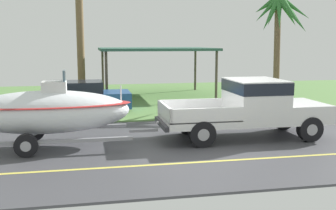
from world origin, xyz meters
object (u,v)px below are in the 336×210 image
Objects in this scene: carport_awning at (156,50)px; palm_tree_far_left at (79,1)px; parked_sedan_near at (78,97)px; pickup_truck_towing at (254,105)px; palm_tree_mid at (281,18)px; boat_on_trailer at (46,112)px.

palm_tree_far_left is (-4.19, -0.50, 2.59)m from carport_awning.
carport_awning reaches higher than parked_sedan_near.
pickup_truck_towing is 12.41m from palm_tree_far_left.
pickup_truck_towing is 8.46m from parked_sedan_near.
palm_tree_far_left reaches higher than palm_tree_mid.
palm_tree_mid reaches higher than boat_on_trailer.
carport_awning is (5.16, 10.76, 1.57)m from boat_on_trailer.
parked_sedan_near is 6.59m from carport_awning.
palm_tree_far_left is (0.97, 10.26, 4.16)m from boat_on_trailer.
palm_tree_far_left is (-9.39, 4.37, 0.98)m from palm_tree_mid.
palm_tree_far_left reaches higher than pickup_truck_towing.
palm_tree_mid is at bearing -24.97° from palm_tree_far_left.
parked_sedan_near is at bearing -133.59° from carport_awning.
pickup_truck_towing is at bearing -82.54° from carport_awning.
boat_on_trailer is 0.83× the size of palm_tree_far_left.
carport_awning reaches higher than pickup_truck_towing.
parked_sedan_near is at bearing 82.42° from boat_on_trailer.
parked_sedan_near is at bearing 178.07° from palm_tree_mid.
palm_tree_far_left reaches higher than parked_sedan_near.
palm_tree_mid is (10.37, 5.88, 3.18)m from boat_on_trailer.
boat_on_trailer reaches higher than parked_sedan_near.
parked_sedan_near is 0.71× the size of carport_awning.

